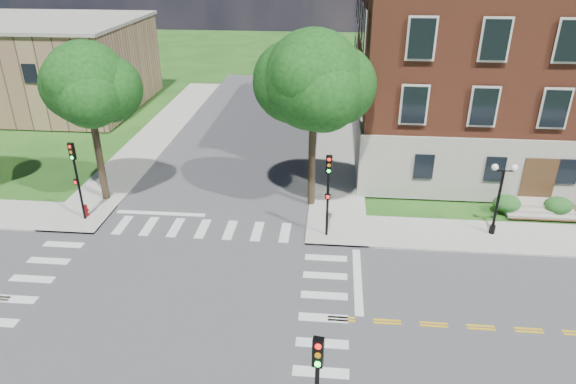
# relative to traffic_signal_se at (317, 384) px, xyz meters

# --- Properties ---
(ground) EXTENTS (160.00, 160.00, 0.00)m
(ground) POSITION_rel_traffic_signal_se_xyz_m (-7.12, 6.81, -3.19)
(ground) COLOR #1E4914
(ground) RESTS_ON ground
(road_ew) EXTENTS (90.00, 12.00, 0.01)m
(road_ew) POSITION_rel_traffic_signal_se_xyz_m (-7.12, 6.81, -3.18)
(road_ew) COLOR #3D3D3F
(road_ew) RESTS_ON ground
(road_ns) EXTENTS (12.00, 90.00, 0.01)m
(road_ns) POSITION_rel_traffic_signal_se_xyz_m (-7.12, 6.81, -3.18)
(road_ns) COLOR #3D3D3F
(road_ns) RESTS_ON ground
(sidewalk_ne) EXTENTS (34.00, 34.00, 0.12)m
(sidewalk_ne) POSITION_rel_traffic_signal_se_xyz_m (8.25, 22.18, -3.13)
(sidewalk_ne) COLOR #9E9B93
(sidewalk_ne) RESTS_ON ground
(sidewalk_nw) EXTENTS (34.00, 34.00, 0.12)m
(sidewalk_nw) POSITION_rel_traffic_signal_se_xyz_m (-22.50, 22.18, -3.13)
(sidewalk_nw) COLOR #9E9B93
(sidewalk_nw) RESTS_ON ground
(crosswalk_east) EXTENTS (2.20, 10.20, 0.02)m
(crosswalk_east) POSITION_rel_traffic_signal_se_xyz_m (0.08, 6.81, -3.19)
(crosswalk_east) COLOR silver
(crosswalk_east) RESTS_ON ground
(stop_bar_east) EXTENTS (0.40, 5.50, 0.00)m
(stop_bar_east) POSITION_rel_traffic_signal_se_xyz_m (1.68, 9.81, -3.19)
(stop_bar_east) COLOR silver
(stop_bar_east) RESTS_ON ground
(main_building) EXTENTS (30.60, 22.40, 16.50)m
(main_building) POSITION_rel_traffic_signal_se_xyz_m (16.87, 28.80, 5.15)
(main_building) COLOR #9B9788
(main_building) RESTS_ON ground
(secondary_building) EXTENTS (20.40, 15.40, 8.30)m
(secondary_building) POSITION_rel_traffic_signal_se_xyz_m (-29.12, 36.81, 1.09)
(secondary_building) COLOR #87634A
(secondary_building) RESTS_ON ground
(tree_c) EXTENTS (4.95, 4.95, 9.93)m
(tree_c) POSITION_rel_traffic_signal_se_xyz_m (-14.20, 17.13, 4.35)
(tree_c) COLOR #2F2417
(tree_c) RESTS_ON ground
(tree_d) EXTENTS (5.76, 5.76, 10.71)m
(tree_d) POSITION_rel_traffic_signal_se_xyz_m (-1.03, 17.63, 4.74)
(tree_d) COLOR #2F2417
(tree_d) RESTS_ON ground
(traffic_signal_se) EXTENTS (0.35, 0.40, 4.80)m
(traffic_signal_se) POSITION_rel_traffic_signal_se_xyz_m (0.00, 0.00, 0.00)
(traffic_signal_se) COLOR black
(traffic_signal_se) RESTS_ON ground
(traffic_signal_ne) EXTENTS (0.35, 0.39, 4.80)m
(traffic_signal_ne) POSITION_rel_traffic_signal_se_xyz_m (0.03, 13.82, 0.00)
(traffic_signal_ne) COLOR black
(traffic_signal_ne) RESTS_ON ground
(traffic_signal_nw) EXTENTS (0.38, 0.45, 4.80)m
(traffic_signal_nw) POSITION_rel_traffic_signal_se_xyz_m (-14.35, 14.37, 0.00)
(traffic_signal_nw) COLOR black
(traffic_signal_nw) RESTS_ON ground
(twin_lamp_west) EXTENTS (1.36, 0.36, 4.23)m
(twin_lamp_west) POSITION_rel_traffic_signal_se_xyz_m (9.36, 14.87, -0.66)
(twin_lamp_west) COLOR black
(twin_lamp_west) RESTS_ON ground
(fire_hydrant) EXTENTS (0.35, 0.35, 0.75)m
(fire_hydrant) POSITION_rel_traffic_signal_se_xyz_m (-14.42, 14.76, -2.72)
(fire_hydrant) COLOR maroon
(fire_hydrant) RESTS_ON ground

